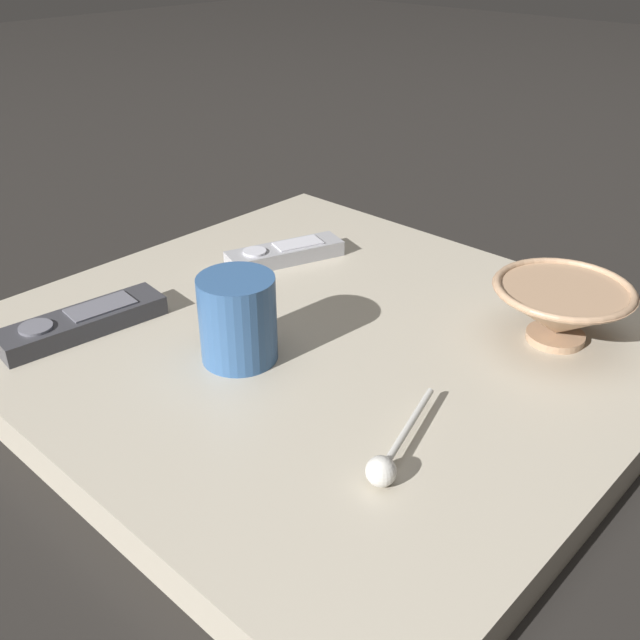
# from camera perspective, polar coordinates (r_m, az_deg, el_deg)

# --- Properties ---
(ground_plane) EXTENTS (6.00, 6.00, 0.00)m
(ground_plane) POSITION_cam_1_polar(r_m,az_deg,el_deg) (0.78, 0.30, -3.41)
(ground_plane) COLOR black
(table) EXTENTS (0.60, 0.64, 0.04)m
(table) POSITION_cam_1_polar(r_m,az_deg,el_deg) (0.77, 0.30, -2.24)
(table) COLOR #B7AD99
(table) RESTS_ON ground
(cereal_bowl) EXTENTS (0.14, 0.14, 0.06)m
(cereal_bowl) POSITION_cam_1_polar(r_m,az_deg,el_deg) (0.77, 18.46, 0.83)
(cereal_bowl) COLOR tan
(cereal_bowl) RESTS_ON table
(coffee_mug) EXTENTS (0.08, 0.08, 0.09)m
(coffee_mug) POSITION_cam_1_polar(r_m,az_deg,el_deg) (0.70, -6.51, 0.08)
(coffee_mug) COLOR #33598C
(coffee_mug) RESTS_ON table
(teaspoon) EXTENTS (0.13, 0.05, 0.02)m
(teaspoon) POSITION_cam_1_polar(r_m,az_deg,el_deg) (0.58, 5.35, -11.03)
(teaspoon) COLOR silver
(teaspoon) RESTS_ON table
(tv_remote_near) EXTENTS (0.16, 0.09, 0.02)m
(tv_remote_near) POSITION_cam_1_polar(r_m,az_deg,el_deg) (0.92, -2.81, 5.29)
(tv_remote_near) COLOR #9E9EA3
(tv_remote_near) RESTS_ON table
(tv_remote_far) EXTENTS (0.18, 0.07, 0.02)m
(tv_remote_far) POSITION_cam_1_polar(r_m,az_deg,el_deg) (0.80, -18.26, -0.15)
(tv_remote_far) COLOR #38383D
(tv_remote_far) RESTS_ON table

